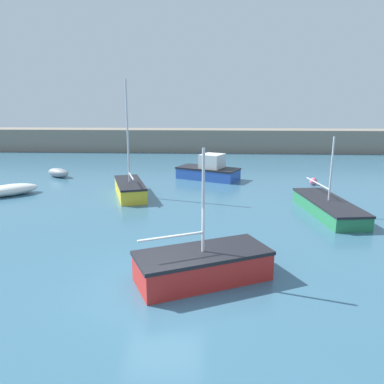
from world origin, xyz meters
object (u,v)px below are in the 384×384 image
sailboat_short_mast (328,207)px  mooring_buoy_pink (313,181)px  cabin_cruiser_white (209,170)px  sailboat_tall_mast (130,188)px  rowboat_blue_near (10,190)px  fishing_dinghy_green (58,173)px  sailboat_twin_hulled (203,265)px

sailboat_short_mast → mooring_buoy_pink: bearing=163.8°
cabin_cruiser_white → sailboat_tall_mast: (-4.93, -5.53, -0.17)m
sailboat_short_mast → rowboat_blue_near: bearing=-106.8°
fishing_dinghy_green → mooring_buoy_pink: (19.25, -1.92, -0.09)m
sailboat_short_mast → sailboat_tall_mast: (-11.22, 3.33, 0.12)m
rowboat_blue_near → fishing_dinghy_green: bearing=42.1°
fishing_dinghy_green → mooring_buoy_pink: 19.34m
sailboat_twin_hulled → sailboat_short_mast: bearing=25.6°
cabin_cruiser_white → fishing_dinghy_green: bearing=24.4°
sailboat_tall_mast → fishing_dinghy_green: size_ratio=3.01×
cabin_cruiser_white → sailboat_twin_hulled: 16.62m
sailboat_twin_hulled → sailboat_tall_mast: sailboat_tall_mast is taller
rowboat_blue_near → sailboat_twin_hulled: (12.43, -10.95, 0.18)m
sailboat_twin_hulled → sailboat_tall_mast: (-4.80, 11.09, -0.01)m
cabin_cruiser_white → mooring_buoy_pink: (7.43, -1.69, -0.43)m
sailboat_twin_hulled → sailboat_short_mast: sailboat_twin_hulled is taller
sailboat_short_mast → sailboat_twin_hulled: bearing=-46.8°
sailboat_short_mast → fishing_dinghy_green: bearing=-123.8°
cabin_cruiser_white → mooring_buoy_pink: bearing=-167.4°
cabin_cruiser_white → fishing_dinghy_green: (-11.82, 0.23, -0.34)m
sailboat_tall_mast → fishing_dinghy_green: (-6.89, 5.76, -0.17)m
sailboat_twin_hulled → mooring_buoy_pink: (7.56, 14.93, -0.26)m
rowboat_blue_near → sailboat_tall_mast: (7.63, 0.14, 0.17)m
sailboat_tall_mast → mooring_buoy_pink: bearing=-91.1°
sailboat_short_mast → mooring_buoy_pink: sailboat_short_mast is taller
fishing_dinghy_green → mooring_buoy_pink: size_ratio=4.53×
sailboat_twin_hulled → fishing_dinghy_green: sailboat_twin_hulled is taller
rowboat_blue_near → mooring_buoy_pink: rowboat_blue_near is taller
sailboat_tall_mast → sailboat_short_mast: bearing=-124.9°
sailboat_tall_mast → fishing_dinghy_green: 8.98m
cabin_cruiser_white → mooring_buoy_pink: cabin_cruiser_white is taller
rowboat_blue_near → sailboat_short_mast: 19.12m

